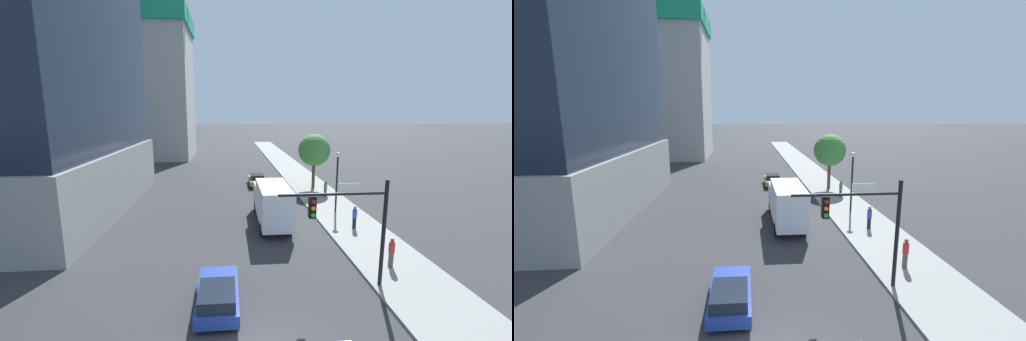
% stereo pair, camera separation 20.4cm
% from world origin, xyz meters
% --- Properties ---
extents(sidewalk, '(4.68, 120.00, 0.15)m').
position_xyz_m(sidewalk, '(8.27, 20.00, 0.07)').
color(sidewalk, gray).
rests_on(sidewalk, ground).
extents(construction_building, '(19.09, 16.61, 35.49)m').
position_xyz_m(construction_building, '(-14.76, 53.60, 14.67)').
color(construction_building, '#B2AFA8').
rests_on(construction_building, ground).
extents(traffic_light_pole, '(5.47, 0.48, 5.55)m').
position_xyz_m(traffic_light_pole, '(4.56, 4.57, 3.91)').
color(traffic_light_pole, black).
rests_on(traffic_light_pole, sidewalk).
extents(street_lamp, '(0.44, 0.44, 5.34)m').
position_xyz_m(street_lamp, '(8.05, 16.49, 3.69)').
color(street_lamp, black).
rests_on(street_lamp, sidewalk).
extents(street_tree, '(3.63, 3.63, 6.24)m').
position_xyz_m(street_tree, '(8.38, 25.27, 4.55)').
color(street_tree, brown).
rests_on(street_tree, sidewalk).
extents(car_gold, '(1.86, 4.20, 1.40)m').
position_xyz_m(car_gold, '(2.04, 27.72, 0.71)').
color(car_gold, '#AD8938').
rests_on(car_gold, ground).
extents(car_blue, '(1.89, 4.29, 1.39)m').
position_xyz_m(car_blue, '(-1.95, 3.50, 0.70)').
color(car_blue, '#233D9E').
rests_on(car_blue, ground).
extents(box_truck, '(2.32, 7.96, 3.39)m').
position_xyz_m(box_truck, '(2.04, 14.32, 1.86)').
color(box_truck, silver).
rests_on(box_truck, ground).
extents(pedestrian_blue_shirt, '(0.34, 0.34, 1.77)m').
position_xyz_m(pedestrian_blue_shirt, '(8.11, 12.40, 1.06)').
color(pedestrian_blue_shirt, black).
rests_on(pedestrian_blue_shirt, sidewalk).
extents(pedestrian_red_shirt, '(0.34, 0.34, 1.72)m').
position_xyz_m(pedestrian_red_shirt, '(7.86, 6.38, 1.03)').
color(pedestrian_red_shirt, brown).
rests_on(pedestrian_red_shirt, sidewalk).
extents(pedestrian_green_shirt, '(0.34, 0.34, 1.64)m').
position_xyz_m(pedestrian_green_shirt, '(8.62, 21.38, 0.99)').
color(pedestrian_green_shirt, brown).
rests_on(pedestrian_green_shirt, sidewalk).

